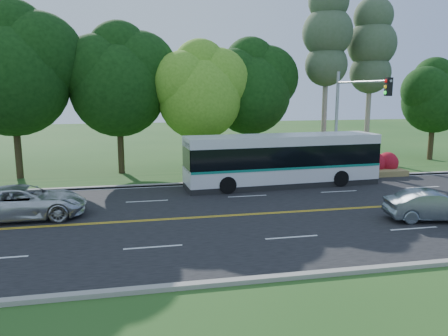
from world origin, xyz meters
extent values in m
plane|color=#204C19|center=(0.00, 0.00, 0.00)|extent=(120.00, 120.00, 0.00)
cube|color=black|center=(0.00, 0.00, 0.01)|extent=(60.00, 14.00, 0.02)
cube|color=gray|center=(0.00, 7.15, 0.07)|extent=(60.00, 0.30, 0.15)
cube|color=gray|center=(0.00, -7.15, 0.07)|extent=(60.00, 0.30, 0.15)
cube|color=#204C19|center=(0.00, 9.00, 0.05)|extent=(60.00, 4.00, 0.10)
cube|color=gold|center=(0.00, -0.08, 0.02)|extent=(57.00, 0.10, 0.00)
cube|color=gold|center=(0.00, 0.08, 0.02)|extent=(57.00, 0.10, 0.00)
cube|color=silver|center=(-6.00, -3.50, 0.02)|extent=(2.20, 0.12, 0.00)
cube|color=silver|center=(-0.50, -3.50, 0.02)|extent=(2.20, 0.12, 0.00)
cube|color=silver|center=(5.00, -3.50, 0.02)|extent=(2.20, 0.12, 0.00)
cube|color=silver|center=(-11.50, 3.50, 0.02)|extent=(2.20, 0.12, 0.00)
cube|color=silver|center=(-6.00, 3.50, 0.02)|extent=(2.20, 0.12, 0.00)
cube|color=silver|center=(-0.50, 3.50, 0.02)|extent=(2.20, 0.12, 0.00)
cube|color=silver|center=(5.00, 3.50, 0.02)|extent=(2.20, 0.12, 0.00)
cube|color=silver|center=(10.50, 3.50, 0.02)|extent=(2.20, 0.12, 0.00)
cube|color=silver|center=(0.00, 6.85, 0.02)|extent=(57.00, 0.12, 0.00)
cube|color=silver|center=(0.00, -6.85, 0.02)|extent=(57.00, 0.12, 0.00)
cylinder|color=black|center=(-14.00, 11.00, 1.98)|extent=(0.44, 0.44, 3.96)
sphere|color=black|center=(-14.00, 11.00, 6.48)|extent=(7.20, 7.20, 7.20)
sphere|color=black|center=(-12.38, 11.30, 7.92)|extent=(5.76, 5.76, 5.76)
sphere|color=black|center=(-13.90, 11.40, 9.18)|extent=(4.68, 4.68, 4.68)
cylinder|color=black|center=(-7.50, 12.00, 1.80)|extent=(0.44, 0.44, 3.60)
sphere|color=black|center=(-7.50, 12.00, 5.91)|extent=(6.60, 6.60, 6.60)
sphere|color=black|center=(-6.02, 12.30, 7.23)|extent=(5.28, 5.28, 5.28)
sphere|color=black|center=(-8.82, 11.80, 7.06)|extent=(4.95, 4.95, 4.95)
sphere|color=black|center=(-7.40, 12.40, 8.38)|extent=(4.29, 4.29, 4.29)
cylinder|color=black|center=(-2.00, 11.00, 1.62)|extent=(0.44, 0.44, 3.24)
sphere|color=#4A8A1C|center=(-2.00, 11.00, 5.27)|extent=(5.80, 5.80, 5.80)
sphere|color=#4A8A1C|center=(-0.69, 11.30, 6.43)|extent=(4.64, 4.64, 4.64)
sphere|color=#4A8A1C|center=(-3.16, 10.80, 6.29)|extent=(4.35, 4.35, 4.35)
sphere|color=#4A8A1C|center=(-1.90, 11.40, 7.45)|extent=(3.77, 3.77, 3.77)
cylinder|color=black|center=(2.00, 12.50, 1.71)|extent=(0.44, 0.44, 3.42)
sphere|color=black|center=(2.00, 12.50, 5.52)|extent=(6.00, 6.00, 6.00)
sphere|color=black|center=(3.35, 12.80, 6.72)|extent=(4.80, 4.80, 4.80)
sphere|color=black|center=(0.80, 12.30, 6.57)|extent=(4.50, 4.50, 4.50)
sphere|color=black|center=(2.10, 12.90, 7.77)|extent=(3.90, 3.90, 3.90)
cylinder|color=gray|center=(8.00, 12.50, 4.90)|extent=(0.40, 0.40, 9.80)
sphere|color=#3F5635|center=(8.00, 12.50, 7.70)|extent=(3.23, 3.23, 3.23)
sphere|color=#3F5635|center=(8.00, 12.50, 10.08)|extent=(3.80, 3.80, 3.80)
sphere|color=#3F5635|center=(8.00, 12.50, 12.32)|extent=(3.04, 3.04, 3.04)
cylinder|color=gray|center=(12.00, 13.00, 4.55)|extent=(0.40, 0.40, 9.10)
sphere|color=#3F5635|center=(12.00, 13.00, 7.15)|extent=(3.23, 3.23, 3.23)
sphere|color=#3F5635|center=(12.00, 13.00, 9.36)|extent=(3.80, 3.80, 3.80)
sphere|color=#3F5635|center=(12.00, 13.00, 11.44)|extent=(3.04, 3.04, 3.04)
cylinder|color=black|center=(18.00, 13.00, 1.53)|extent=(0.44, 0.44, 3.06)
sphere|color=black|center=(18.00, 13.00, 4.88)|extent=(5.20, 5.20, 5.20)
sphere|color=black|center=(19.17, 13.30, 5.92)|extent=(4.16, 4.16, 4.16)
sphere|color=black|center=(16.96, 12.80, 5.79)|extent=(3.90, 3.90, 3.90)
sphere|color=black|center=(18.10, 13.40, 6.83)|extent=(3.38, 3.38, 3.38)
sphere|color=maroon|center=(3.00, 8.20, 0.75)|extent=(1.50, 1.50, 1.50)
sphere|color=maroon|center=(4.00, 8.20, 0.75)|extent=(1.50, 1.50, 1.50)
sphere|color=maroon|center=(5.00, 8.20, 0.75)|extent=(1.50, 1.50, 1.50)
sphere|color=maroon|center=(6.00, 8.20, 0.75)|extent=(1.50, 1.50, 1.50)
sphere|color=maroon|center=(7.00, 8.20, 0.75)|extent=(1.50, 1.50, 1.50)
sphere|color=maroon|center=(8.00, 8.20, 0.75)|extent=(1.50, 1.50, 1.50)
sphere|color=maroon|center=(9.00, 8.20, 0.75)|extent=(1.50, 1.50, 1.50)
sphere|color=maroon|center=(10.00, 8.20, 0.75)|extent=(1.50, 1.50, 1.50)
sphere|color=maroon|center=(11.00, 8.20, 0.75)|extent=(1.50, 1.50, 1.50)
cube|color=olive|center=(10.00, 7.40, 0.20)|extent=(3.50, 1.40, 0.40)
cylinder|color=#92949A|center=(6.50, 7.30, 3.50)|extent=(0.20, 0.20, 7.00)
cylinder|color=#92949A|center=(6.50, 4.30, 6.30)|extent=(0.14, 6.00, 0.14)
cube|color=black|center=(6.50, 1.50, 6.00)|extent=(0.32, 0.28, 0.95)
sphere|color=red|center=(6.33, 1.50, 6.30)|extent=(0.18, 0.18, 0.18)
sphere|color=yellow|center=(6.33, 1.50, 6.00)|extent=(0.18, 0.18, 0.18)
sphere|color=#19D833|center=(6.33, 1.50, 5.70)|extent=(0.18, 0.18, 0.18)
cube|color=silver|center=(2.28, 5.72, 0.86)|extent=(12.07, 3.28, 0.99)
cube|color=black|center=(2.28, 5.72, 1.97)|extent=(12.02, 3.31, 1.23)
cube|color=silver|center=(2.28, 5.72, 2.87)|extent=(12.07, 3.28, 0.56)
cube|color=#0D7763|center=(2.28, 5.72, 1.30)|extent=(12.02, 3.32, 0.14)
cube|color=black|center=(-3.65, 5.35, 2.06)|extent=(0.21, 2.33, 1.70)
cube|color=#19E54C|center=(-3.64, 5.35, 3.02)|extent=(0.14, 1.52, 0.22)
cube|color=black|center=(2.28, 5.72, 0.19)|extent=(12.07, 3.18, 0.35)
cylinder|color=black|center=(-1.46, 4.30, 0.52)|extent=(1.01, 0.34, 0.99)
cylinder|color=black|center=(-1.60, 6.67, 0.52)|extent=(1.01, 0.34, 0.99)
cylinder|color=black|center=(5.69, 4.74, 0.52)|extent=(1.01, 0.34, 0.99)
cylinder|color=black|center=(5.55, 7.12, 0.52)|extent=(1.01, 0.34, 0.99)
imported|color=slate|center=(6.55, -2.59, 0.70)|extent=(4.32, 2.20, 1.36)
imported|color=silver|center=(-11.59, 1.49, 0.78)|extent=(5.60, 2.80, 1.52)
camera|label=1|loc=(-6.55, -19.33, 5.86)|focal=35.00mm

